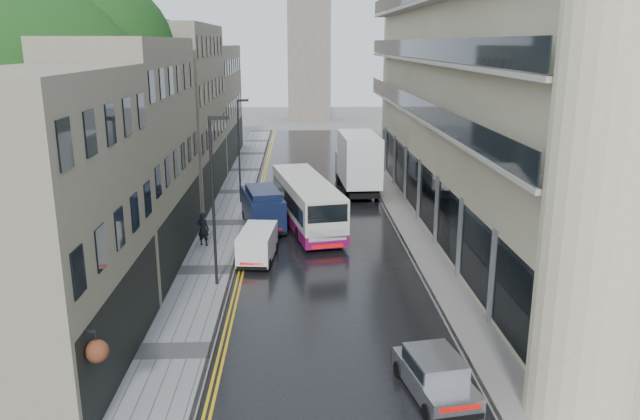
{
  "coord_description": "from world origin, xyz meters",
  "views": [
    {
      "loc": [
        -1.37,
        -9.71,
        10.88
      ],
      "look_at": [
        -0.32,
        18.0,
        3.42
      ],
      "focal_mm": 35.0,
      "sensor_mm": 36.0,
      "label": 1
    }
  ],
  "objects_px": {
    "tree_near": "(60,129)",
    "silver_hatchback": "(429,400)",
    "white_lorry": "(345,168)",
    "tree_far": "(136,114)",
    "navy_van": "(252,215)",
    "lamp_post_near": "(213,203)",
    "cream_bus": "(298,217)",
    "white_van": "(238,253)",
    "pedestrian": "(203,229)",
    "lamp_post_far": "(239,152)"
  },
  "relations": [
    {
      "from": "tree_near",
      "to": "silver_hatchback",
      "type": "bearing_deg",
      "value": -42.27
    },
    {
      "from": "white_lorry",
      "to": "tree_far",
      "type": "bearing_deg",
      "value": -178.96
    },
    {
      "from": "navy_van",
      "to": "lamp_post_near",
      "type": "xyz_separation_m",
      "value": [
        -1.12,
        -7.57,
        2.66
      ]
    },
    {
      "from": "cream_bus",
      "to": "white_van",
      "type": "distance_m",
      "value": 5.18
    },
    {
      "from": "tree_far",
      "to": "white_lorry",
      "type": "bearing_deg",
      "value": 3.56
    },
    {
      "from": "white_van",
      "to": "lamp_post_near",
      "type": "height_order",
      "value": "lamp_post_near"
    },
    {
      "from": "pedestrian",
      "to": "tree_far",
      "type": "bearing_deg",
      "value": -39.81
    },
    {
      "from": "tree_near",
      "to": "white_van",
      "type": "xyz_separation_m",
      "value": [
        8.21,
        -0.45,
        -6.08
      ]
    },
    {
      "from": "silver_hatchback",
      "to": "white_van",
      "type": "distance_m",
      "value": 14.76
    },
    {
      "from": "silver_hatchback",
      "to": "lamp_post_near",
      "type": "bearing_deg",
      "value": 114.62
    },
    {
      "from": "tree_near",
      "to": "white_lorry",
      "type": "height_order",
      "value": "tree_near"
    },
    {
      "from": "silver_hatchback",
      "to": "pedestrian",
      "type": "bearing_deg",
      "value": 108.18
    },
    {
      "from": "white_lorry",
      "to": "lamp_post_near",
      "type": "height_order",
      "value": "lamp_post_near"
    },
    {
      "from": "lamp_post_near",
      "to": "lamp_post_far",
      "type": "relative_size",
      "value": 1.09
    },
    {
      "from": "silver_hatchback",
      "to": "lamp_post_near",
      "type": "xyz_separation_m",
      "value": [
        -7.56,
        10.91,
        3.24
      ]
    },
    {
      "from": "white_van",
      "to": "silver_hatchback",
      "type": "bearing_deg",
      "value": -56.99
    },
    {
      "from": "navy_van",
      "to": "lamp_post_near",
      "type": "height_order",
      "value": "lamp_post_near"
    },
    {
      "from": "tree_near",
      "to": "lamp_post_far",
      "type": "xyz_separation_m",
      "value": [
        7.19,
        12.57,
        -3.29
      ]
    },
    {
      "from": "silver_hatchback",
      "to": "navy_van",
      "type": "distance_m",
      "value": 19.58
    },
    {
      "from": "pedestrian",
      "to": "lamp_post_far",
      "type": "xyz_separation_m",
      "value": [
        1.21,
        9.5,
        2.6
      ]
    },
    {
      "from": "pedestrian",
      "to": "silver_hatchback",
      "type": "bearing_deg",
      "value": 138.72
    },
    {
      "from": "tree_near",
      "to": "navy_van",
      "type": "relative_size",
      "value": 2.79
    },
    {
      "from": "navy_van",
      "to": "lamp_post_near",
      "type": "distance_m",
      "value": 8.1
    },
    {
      "from": "tree_near",
      "to": "cream_bus",
      "type": "height_order",
      "value": "tree_near"
    },
    {
      "from": "cream_bus",
      "to": "lamp_post_near",
      "type": "height_order",
      "value": "lamp_post_near"
    },
    {
      "from": "white_lorry",
      "to": "lamp_post_near",
      "type": "distance_m",
      "value": 18.14
    },
    {
      "from": "white_lorry",
      "to": "white_van",
      "type": "bearing_deg",
      "value": -116.41
    },
    {
      "from": "tree_far",
      "to": "white_van",
      "type": "height_order",
      "value": "tree_far"
    },
    {
      "from": "white_lorry",
      "to": "silver_hatchback",
      "type": "distance_m",
      "value": 27.52
    },
    {
      "from": "tree_far",
      "to": "cream_bus",
      "type": "bearing_deg",
      "value": -40.4
    },
    {
      "from": "silver_hatchback",
      "to": "pedestrian",
      "type": "relative_size",
      "value": 1.99
    },
    {
      "from": "cream_bus",
      "to": "lamp_post_far",
      "type": "height_order",
      "value": "lamp_post_far"
    },
    {
      "from": "cream_bus",
      "to": "lamp_post_far",
      "type": "relative_size",
      "value": 1.5
    },
    {
      "from": "white_lorry",
      "to": "navy_van",
      "type": "height_order",
      "value": "white_lorry"
    },
    {
      "from": "silver_hatchback",
      "to": "cream_bus",
      "type": "bearing_deg",
      "value": 92.14
    },
    {
      "from": "lamp_post_near",
      "to": "lamp_post_far",
      "type": "distance_m",
      "value": 15.25
    },
    {
      "from": "tree_near",
      "to": "lamp_post_far",
      "type": "height_order",
      "value": "tree_near"
    },
    {
      "from": "white_lorry",
      "to": "pedestrian",
      "type": "height_order",
      "value": "white_lorry"
    },
    {
      "from": "tree_near",
      "to": "white_lorry",
      "type": "distance_m",
      "value": 20.66
    },
    {
      "from": "tree_far",
      "to": "white_lorry",
      "type": "distance_m",
      "value": 14.83
    },
    {
      "from": "navy_van",
      "to": "lamp_post_near",
      "type": "relative_size",
      "value": 0.65
    },
    {
      "from": "white_van",
      "to": "lamp_post_near",
      "type": "bearing_deg",
      "value": -104.42
    },
    {
      "from": "white_lorry",
      "to": "navy_van",
      "type": "bearing_deg",
      "value": -126.44
    },
    {
      "from": "white_lorry",
      "to": "white_van",
      "type": "xyz_separation_m",
      "value": [
        -6.35,
        -14.34,
        -1.38
      ]
    },
    {
      "from": "tree_near",
      "to": "white_van",
      "type": "height_order",
      "value": "tree_near"
    },
    {
      "from": "tree_near",
      "to": "tree_far",
      "type": "height_order",
      "value": "tree_near"
    },
    {
      "from": "lamp_post_near",
      "to": "tree_far",
      "type": "bearing_deg",
      "value": 98.7
    },
    {
      "from": "tree_near",
      "to": "cream_bus",
      "type": "relative_size",
      "value": 1.31
    },
    {
      "from": "silver_hatchback",
      "to": "white_van",
      "type": "bearing_deg",
      "value": 107.05
    },
    {
      "from": "lamp_post_far",
      "to": "navy_van",
      "type": "bearing_deg",
      "value": -92.76
    }
  ]
}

